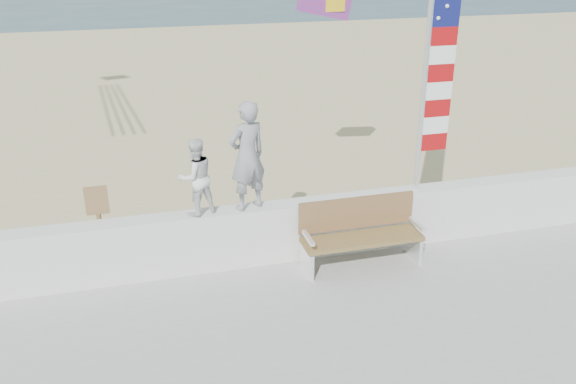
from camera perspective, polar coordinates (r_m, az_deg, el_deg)
The scene contains 9 objects.
ground at distance 7.88m, azimuth 2.16°, elevation -14.25°, with size 220.00×220.00×0.00m, color #294553.
sand at distance 15.82m, azimuth -7.71°, elevation 5.35°, with size 90.00×40.00×0.08m, color #C4B483.
seawall at distance 9.19m, azimuth -1.54°, elevation -3.80°, with size 30.00×0.35×0.90m, color silver.
adult at distance 8.63m, azimuth -3.83°, elevation 3.36°, with size 0.58×0.38×1.60m, color gray.
child at distance 8.60m, azimuth -8.64°, elevation 1.39°, with size 0.55×0.42×1.12m, color silver.
bench at distance 9.13m, azimuth 6.75°, elevation -3.75°, with size 1.80×0.57×1.00m.
flag at distance 9.28m, azimuth 13.47°, elevation 11.33°, with size 0.50×0.08×3.50m.
parafoil_kite at distance 11.07m, azimuth 3.60°, elevation 17.40°, with size 1.00×0.31×0.68m.
sign at distance 9.11m, azimuth -17.20°, elevation -2.95°, with size 0.32×0.07×1.46m.
Camera 1 is at (-1.95, -5.97, 4.76)m, focal length 38.00 mm.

